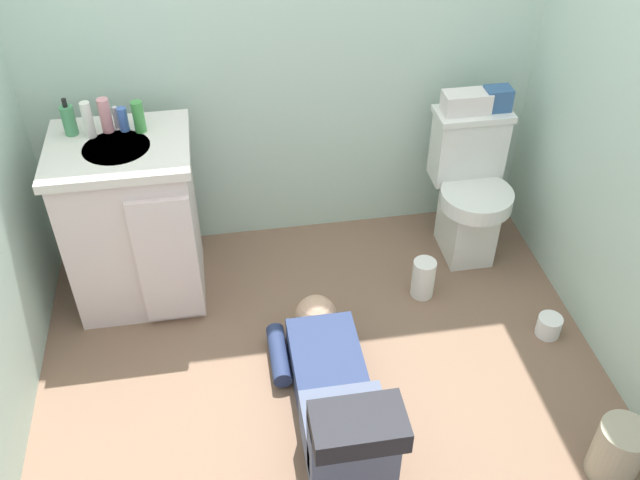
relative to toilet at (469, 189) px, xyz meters
The scene contains 16 objects.
ground_plane 1.16m from the toilet, 141.26° to the right, with size 2.92×2.98×0.04m, color #7D5E4A.
wall_back 1.24m from the toilet, 158.02° to the left, with size 2.58×0.08×2.40m, color #B5D2C1.
toilet is the anchor object (origin of this frame).
vanity_cabinet 1.62m from the toilet, behind, with size 0.60×0.53×0.82m.
faucet 1.70m from the toilet, behind, with size 0.02×0.02×0.10m, color silver.
person_plumber 1.32m from the toilet, 130.79° to the right, with size 0.39×1.06×0.52m.
tissue_box 0.44m from the toilet, 116.43° to the left, with size 0.22×0.11×0.10m, color silver.
toiletry_bag 0.46m from the toilet, 40.77° to the left, with size 0.12×0.09×0.11m, color #33598C.
soap_dispenser 1.88m from the toilet, behind, with size 0.06×0.06×0.17m.
bottle_white 1.81m from the toilet, behind, with size 0.04×0.04×0.16m, color silver.
bottle_pink 1.74m from the toilet, behind, with size 0.05×0.05×0.15m, color pink.
bottle_blue 1.67m from the toilet, behind, with size 0.04×0.04×0.11m, color #4366BB.
bottle_green 1.61m from the toilet, behind, with size 0.05×0.05×0.14m, color #449A49.
trash_can 1.40m from the toilet, 84.41° to the right, with size 0.18×0.18×0.26m, color tan.
paper_towel_roll 0.51m from the toilet, 133.20° to the right, with size 0.11×0.11×0.20m, color white.
toilet_paper_roll 0.76m from the toilet, 73.75° to the right, with size 0.11×0.11×0.10m, color white.
Camera 1 is at (-0.33, -1.96, 2.35)m, focal length 38.99 mm.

